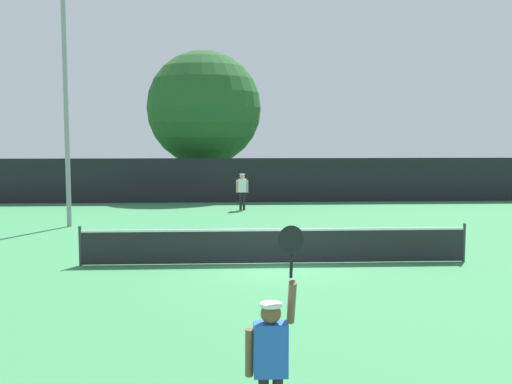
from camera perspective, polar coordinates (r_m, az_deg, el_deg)
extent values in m
plane|color=#387F4C|center=(16.63, 1.82, -6.77)|extent=(120.00, 120.00, 0.00)
cube|color=#232328|center=(16.54, 1.82, -5.16)|extent=(10.52, 0.03, 0.91)
cube|color=white|center=(16.46, 1.83, -3.60)|extent=(10.52, 0.04, 0.06)
cylinder|color=#333338|center=(16.93, -16.28, -4.92)|extent=(0.08, 0.08, 1.07)
cylinder|color=#333338|center=(17.75, 19.06, -4.53)|extent=(0.08, 0.08, 1.07)
cube|color=black|center=(31.74, -0.46, 1.13)|extent=(37.23, 0.12, 2.32)
cube|color=blue|center=(6.92, 1.40, -14.66)|extent=(0.38, 0.22, 0.60)
sphere|color=brown|center=(6.79, 1.41, -11.40)|extent=(0.23, 0.23, 0.23)
cylinder|color=white|center=(6.76, 1.41, -10.61)|extent=(0.24, 0.24, 0.04)
cylinder|color=brown|center=(6.92, -0.65, -14.93)|extent=(0.09, 0.17, 0.57)
cylinder|color=brown|center=(6.87, 3.39, -10.37)|extent=(0.09, 0.32, 0.55)
cylinder|color=black|center=(6.83, 3.35, -7.04)|extent=(0.04, 0.11, 0.28)
ellipsoid|color=black|center=(6.83, 3.31, -4.56)|extent=(0.30, 0.13, 0.36)
cube|color=white|center=(28.27, -1.31, 0.61)|extent=(0.38, 0.22, 0.63)
sphere|color=tan|center=(28.24, -1.31, 1.47)|extent=(0.24, 0.24, 0.24)
cylinder|color=white|center=(28.23, -1.31, 1.68)|extent=(0.25, 0.25, 0.04)
cylinder|color=black|center=(28.34, -1.47, -0.88)|extent=(0.12, 0.12, 0.85)
cylinder|color=black|center=(28.35, -1.15, -0.87)|extent=(0.12, 0.12, 0.85)
cylinder|color=tan|center=(28.27, -1.80, 0.54)|extent=(0.09, 0.18, 0.60)
cylinder|color=tan|center=(28.28, -0.82, 0.55)|extent=(0.09, 0.16, 0.60)
sphere|color=#CCE033|center=(19.74, -2.34, -4.74)|extent=(0.07, 0.07, 0.07)
cylinder|color=gray|center=(24.17, -17.52, 7.92)|extent=(0.18, 0.18, 9.36)
cylinder|color=brown|center=(35.73, -4.89, 1.80)|extent=(0.56, 0.56, 2.60)
sphere|color=#235123|center=(35.70, -4.94, 7.90)|extent=(6.68, 6.68, 6.68)
cube|color=navy|center=(37.66, 2.32, 0.93)|extent=(1.94, 4.22, 0.90)
cube|color=#2D333D|center=(37.31, 2.36, 2.07)|extent=(1.72, 2.22, 0.64)
cylinder|color=black|center=(39.01, 0.89, 0.64)|extent=(0.22, 0.60, 0.60)
cylinder|color=black|center=(39.16, 3.37, 0.65)|extent=(0.22, 0.60, 0.60)
cylinder|color=black|center=(36.23, 1.18, 0.28)|extent=(0.22, 0.60, 0.60)
cylinder|color=black|center=(36.39, 3.85, 0.29)|extent=(0.22, 0.60, 0.60)
cube|color=navy|center=(38.88, 8.19, 1.02)|extent=(2.50, 4.44, 0.90)
cube|color=#2D333D|center=(38.54, 8.29, 2.12)|extent=(2.01, 2.43, 0.64)
cylinder|color=black|center=(40.12, 6.61, 0.74)|extent=(0.22, 0.60, 0.60)
cylinder|color=black|center=(40.44, 8.99, 0.74)|extent=(0.22, 0.60, 0.60)
cylinder|color=black|center=(37.38, 7.32, 0.39)|extent=(0.22, 0.60, 0.60)
cylinder|color=black|center=(37.71, 9.86, 0.40)|extent=(0.22, 0.60, 0.60)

